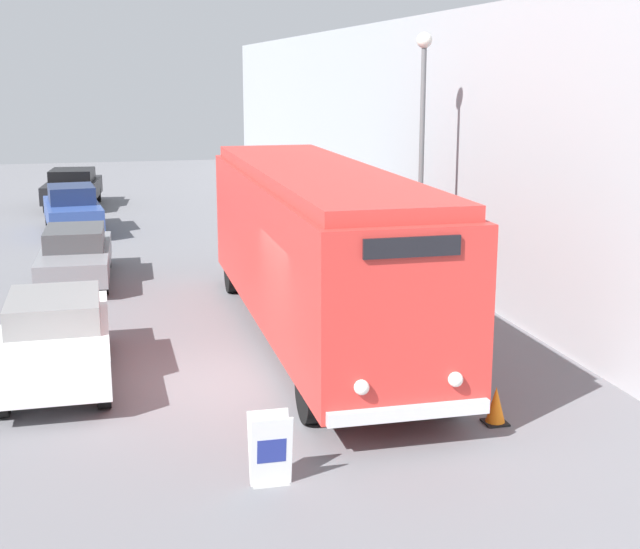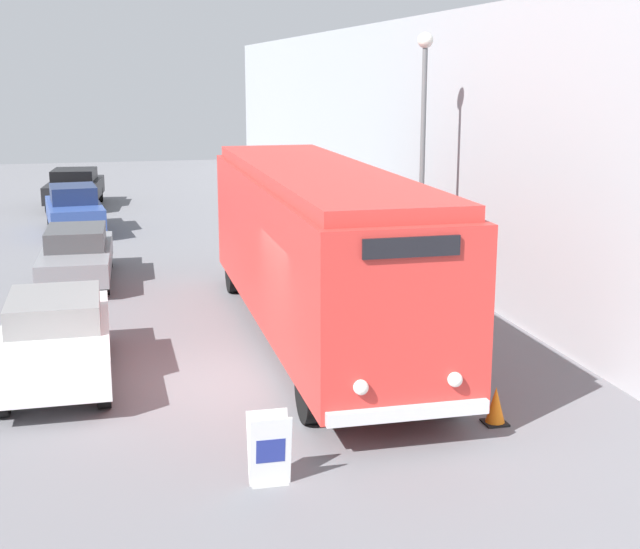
% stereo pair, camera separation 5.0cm
% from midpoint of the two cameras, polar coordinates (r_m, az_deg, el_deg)
% --- Properties ---
extents(ground_plane, '(80.00, 80.00, 0.00)m').
position_cam_midpoint_polar(ground_plane, '(15.80, -5.41, -6.85)').
color(ground_plane, slate).
extents(building_wall_right, '(0.30, 60.00, 6.78)m').
position_cam_midpoint_polar(building_wall_right, '(26.23, 5.49, 8.63)').
color(building_wall_right, '#9EA3A8').
rests_on(building_wall_right, ground_plane).
extents(vintage_bus, '(2.53, 11.48, 3.48)m').
position_cam_midpoint_polar(vintage_bus, '(17.71, -0.34, 1.94)').
color(vintage_bus, black).
rests_on(vintage_bus, ground_plane).
extents(sign_board, '(0.55, 0.37, 0.99)m').
position_cam_midpoint_polar(sign_board, '(11.88, -3.32, -11.20)').
color(sign_board, gray).
rests_on(sign_board, ground_plane).
extents(streetlamp, '(0.36, 0.36, 6.18)m').
position_cam_midpoint_polar(streetlamp, '(21.04, 6.49, 9.30)').
color(streetlamp, '#595E60').
rests_on(streetlamp, ground_plane).
extents(parked_car_near, '(1.86, 4.64, 1.49)m').
position_cam_midpoint_polar(parked_car_near, '(16.34, -16.66, -3.82)').
color(parked_car_near, black).
rests_on(parked_car_near, ground_plane).
extents(parked_car_mid, '(1.84, 4.62, 1.39)m').
position_cam_midpoint_polar(parked_car_mid, '(23.74, -15.44, 1.24)').
color(parked_car_mid, black).
rests_on(parked_car_mid, ground_plane).
extents(parked_car_far, '(2.10, 4.32, 1.57)m').
position_cam_midpoint_polar(parked_car_far, '(31.08, -15.61, 4.05)').
color(parked_car_far, black).
rests_on(parked_car_far, ground_plane).
extents(parked_car_distant, '(2.32, 4.43, 1.50)m').
position_cam_midpoint_polar(parked_car_distant, '(36.96, -15.59, 5.40)').
color(parked_car_distant, black).
rests_on(parked_car_distant, ground_plane).
extents(traffic_cone, '(0.36, 0.36, 0.60)m').
position_cam_midpoint_polar(traffic_cone, '(14.12, 11.09, -8.23)').
color(traffic_cone, black).
rests_on(traffic_cone, ground_plane).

